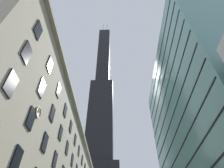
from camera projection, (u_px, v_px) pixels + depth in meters
name	position (u px, v px, depth m)	size (l,w,h in m)	color
dark_skyscraper	(100.00, 138.00, 114.84)	(22.39, 22.39, 193.90)	black
glass_office_midrise	(210.00, 126.00, 45.90)	(17.69, 45.83, 52.38)	slate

